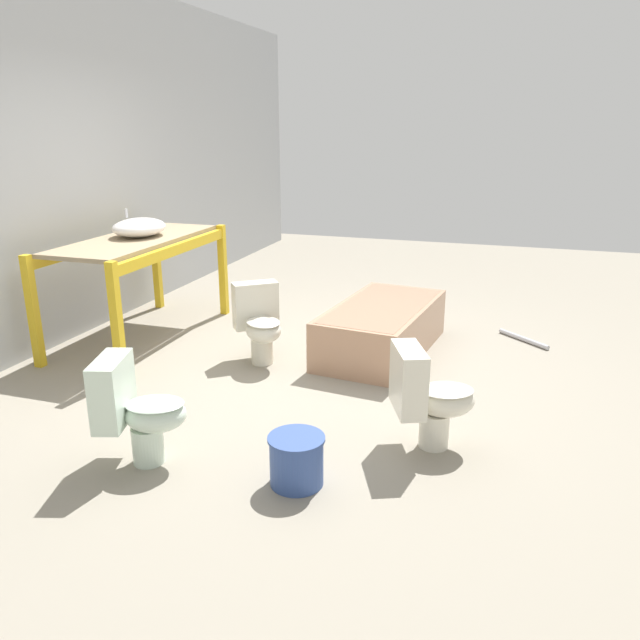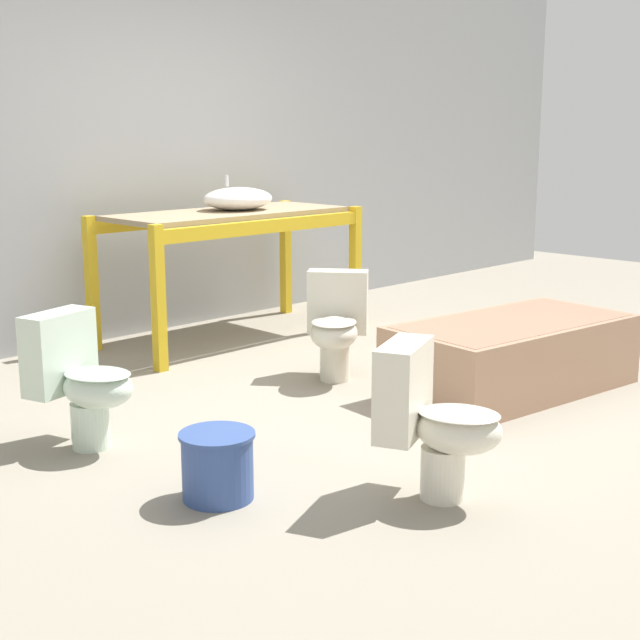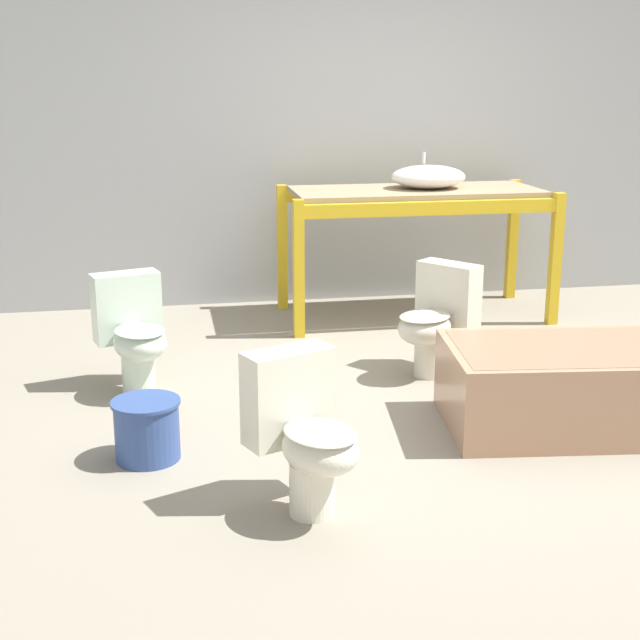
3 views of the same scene
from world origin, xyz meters
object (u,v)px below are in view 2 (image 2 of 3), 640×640
object	(u,v)px
toilet_extra	(336,323)
bathtub_main	(513,350)
toilet_far	(80,377)
bucket_white	(218,464)
sink_basin	(238,199)
toilet_near	(433,418)

from	to	relation	value
toilet_extra	bathtub_main	bearing A→B (deg)	-7.53
bathtub_main	toilet_far	distance (m)	2.45
toilet_far	bucket_white	xyz separation A→B (m)	(0.06, -0.95, -0.19)
sink_basin	toilet_extra	world-z (taller)	sink_basin
toilet_near	bathtub_main	bearing A→B (deg)	-1.28
sink_basin	toilet_near	bearing A→B (deg)	-115.65
sink_basin	toilet_far	size ratio (longest dim) A/B	0.82
toilet_near	toilet_far	world-z (taller)	same
toilet_extra	bucket_white	xyz separation A→B (m)	(-1.66, -0.92, -0.19)
toilet_near	toilet_extra	world-z (taller)	same
sink_basin	bucket_white	size ratio (longest dim) A/B	1.68
bathtub_main	toilet_near	xyz separation A→B (m)	(-1.57, -0.62, 0.11)
toilet_near	toilet_far	size ratio (longest dim) A/B	1.00
bathtub_main	bucket_white	distance (m)	2.20
sink_basin	toilet_far	world-z (taller)	sink_basin
toilet_near	toilet_far	bearing A→B (deg)	90.94
toilet_far	bucket_white	bearing A→B (deg)	-102.82
bathtub_main	toilet_extra	size ratio (longest dim) A/B	2.39
sink_basin	toilet_extra	distance (m)	1.49
bucket_white	toilet_near	bearing A→B (deg)	-44.21
toilet_extra	bucket_white	size ratio (longest dim) A/B	2.05
bucket_white	toilet_far	bearing A→B (deg)	93.89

